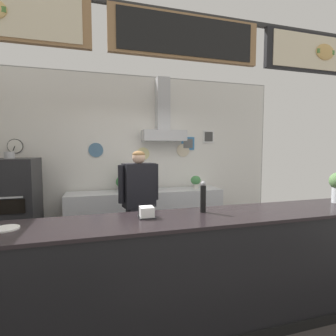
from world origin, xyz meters
TOP-DOWN VIEW (x-y plane):
  - ground_plane at (0.00, 0.00)m, footprint 6.51×6.51m
  - back_wall_assembly at (0.02, 2.27)m, footprint 5.42×2.72m
  - service_counter at (0.00, -0.36)m, footprint 4.50×0.64m
  - back_prep_counter at (0.03, 2.01)m, footprint 2.81×0.54m
  - pizza_oven at (-2.07, 1.75)m, footprint 0.73×0.75m
  - shop_worker at (-0.28, 0.94)m, footprint 0.57×0.31m
  - espresso_machine at (-0.11, 1.99)m, footprint 0.54×0.50m
  - potted_rosemary at (-0.39, 2.02)m, footprint 0.25×0.25m
  - potted_sage at (0.99, 2.01)m, footprint 0.19×0.19m
  - condiment_plate at (-1.51, -0.31)m, footprint 0.19×0.19m
  - napkin_holder at (-0.41, -0.28)m, footprint 0.15×0.14m
  - pepper_grinder at (0.15, -0.24)m, footprint 0.06×0.06m

SIDE VIEW (x-z plane):
  - ground_plane at x=0.00m, z-range 0.00..0.00m
  - back_prep_counter at x=0.03m, z-range -0.01..0.91m
  - service_counter at x=0.00m, z-range 0.00..1.07m
  - pizza_oven at x=-2.07m, z-range -0.05..1.59m
  - shop_worker at x=-0.28m, z-range 0.06..1.71m
  - potted_sage at x=0.99m, z-range 0.94..1.19m
  - condiment_plate at x=-1.51m, z-range 1.07..1.08m
  - potted_rosemary at x=-0.39m, z-range 0.94..1.23m
  - napkin_holder at x=-0.41m, z-range 1.06..1.17m
  - espresso_machine at x=-0.11m, z-range 0.92..1.39m
  - pepper_grinder at x=0.15m, z-range 1.07..1.37m
  - back_wall_assembly at x=0.02m, z-range 0.09..3.15m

